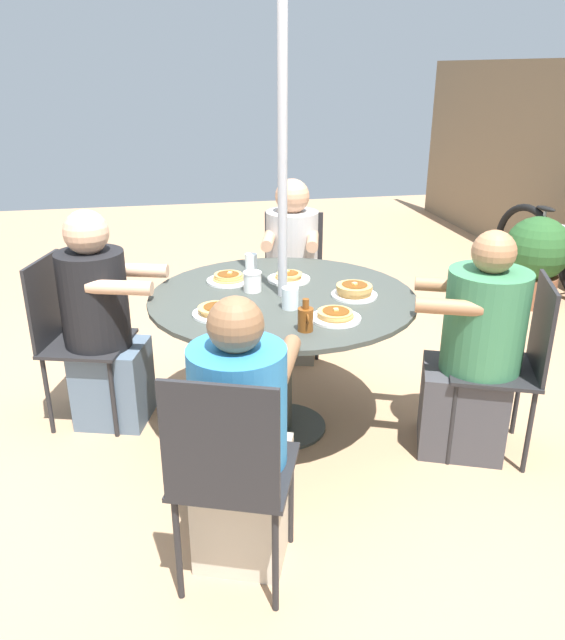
# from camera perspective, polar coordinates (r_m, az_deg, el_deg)

# --- Properties ---
(ground_plane) EXTENTS (12.00, 12.00, 0.00)m
(ground_plane) POSITION_cam_1_polar(r_m,az_deg,el_deg) (3.37, 0.00, -9.75)
(ground_plane) COLOR tan
(patio_table) EXTENTS (1.30, 1.30, 0.75)m
(patio_table) POSITION_cam_1_polar(r_m,az_deg,el_deg) (3.08, 0.00, 0.30)
(patio_table) COLOR #383D38
(patio_table) RESTS_ON ground
(umbrella_pole) EXTENTS (0.04, 0.04, 2.44)m
(umbrella_pole) POSITION_cam_1_polar(r_m,az_deg,el_deg) (2.92, 0.00, 11.05)
(umbrella_pole) COLOR #ADADB2
(umbrella_pole) RESTS_ON ground
(patio_chair_north) EXTENTS (0.53, 0.53, 0.89)m
(patio_chair_north) POSITION_cam_1_polar(r_m,az_deg,el_deg) (3.13, 20.27, -3.22)
(patio_chair_north) COLOR #232326
(patio_chair_north) RESTS_ON ground
(diner_north) EXTENTS (0.52, 0.57, 1.12)m
(diner_north) POSITION_cam_1_polar(r_m,az_deg,el_deg) (3.11, 17.11, -3.19)
(diner_north) COLOR #3D3D42
(diner_north) RESTS_ON ground
(patio_chair_east) EXTENTS (0.50, 0.50, 0.89)m
(patio_chair_east) POSITION_cam_1_polar(r_m,az_deg,el_deg) (4.16, 0.95, 4.37)
(patio_chair_east) COLOR #232326
(patio_chair_east) RESTS_ON ground
(diner_east) EXTENTS (0.53, 0.43, 1.15)m
(diner_east) POSITION_cam_1_polar(r_m,az_deg,el_deg) (4.00, 0.84, 3.93)
(diner_east) COLOR gray
(diner_east) RESTS_ON ground
(patio_chair_south) EXTENTS (0.51, 0.51, 0.89)m
(patio_chair_south) POSITION_cam_1_polar(r_m,az_deg,el_deg) (3.41, -18.77, -0.93)
(patio_chair_south) COLOR #232326
(patio_chair_south) RESTS_ON ground
(diner_south) EXTENTS (0.46, 0.56, 1.15)m
(diner_south) POSITION_cam_1_polar(r_m,az_deg,el_deg) (3.34, -16.14, -0.79)
(diner_south) COLOR slate
(diner_south) RESTS_ON ground
(patio_chair_west) EXTENTS (0.52, 0.52, 0.89)m
(patio_chair_west) POSITION_cam_1_polar(r_m,az_deg,el_deg) (2.19, -4.86, -13.39)
(patio_chair_west) COLOR #232326
(patio_chair_west) RESTS_ON ground
(diner_west) EXTENTS (0.57, 0.49, 1.08)m
(diner_west) POSITION_cam_1_polar(r_m,az_deg,el_deg) (2.34, -3.81, -11.40)
(diner_west) COLOR beige
(diner_west) RESTS_ON ground
(pancake_plate_a) EXTENTS (0.22, 0.22, 0.05)m
(pancake_plate_a) POSITION_cam_1_polar(r_m,az_deg,el_deg) (3.25, 0.56, 3.92)
(pancake_plate_a) COLOR white
(pancake_plate_a) RESTS_ON patio_table
(pancake_plate_b) EXTENTS (0.22, 0.22, 0.05)m
(pancake_plate_b) POSITION_cam_1_polar(r_m,az_deg,el_deg) (3.24, -4.97, 3.81)
(pancake_plate_b) COLOR white
(pancake_plate_b) RESTS_ON patio_table
(pancake_plate_c) EXTENTS (0.22, 0.22, 0.05)m
(pancake_plate_c) POSITION_cam_1_polar(r_m,az_deg,el_deg) (2.75, 4.89, 0.39)
(pancake_plate_c) COLOR white
(pancake_plate_c) RESTS_ON patio_table
(pancake_plate_d) EXTENTS (0.22, 0.22, 0.07)m
(pancake_plate_d) POSITION_cam_1_polar(r_m,az_deg,el_deg) (3.04, 6.58, 2.65)
(pancake_plate_d) COLOR white
(pancake_plate_d) RESTS_ON patio_table
(pancake_plate_e) EXTENTS (0.22, 0.22, 0.05)m
(pancake_plate_e) POSITION_cam_1_polar(r_m,az_deg,el_deg) (2.81, -5.97, 0.81)
(pancake_plate_e) COLOR white
(pancake_plate_e) RESTS_ON patio_table
(syrup_bottle) EXTENTS (0.09, 0.07, 0.14)m
(syrup_bottle) POSITION_cam_1_polar(r_m,az_deg,el_deg) (2.61, 2.12, 0.14)
(syrup_bottle) COLOR brown
(syrup_bottle) RESTS_ON patio_table
(coffee_cup) EXTENTS (0.09, 0.09, 0.10)m
(coffee_cup) POSITION_cam_1_polar(r_m,az_deg,el_deg) (3.09, -2.77, 3.54)
(coffee_cup) COLOR white
(coffee_cup) RESTS_ON patio_table
(drinking_glass_a) EXTENTS (0.07, 0.07, 0.11)m
(drinking_glass_a) POSITION_cam_1_polar(r_m,az_deg,el_deg) (3.35, -2.89, 5.14)
(drinking_glass_a) COLOR silver
(drinking_glass_a) RESTS_ON patio_table
(drinking_glass_b) EXTENTS (0.08, 0.08, 0.10)m
(drinking_glass_b) POSITION_cam_1_polar(r_m,az_deg,el_deg) (2.86, 0.70, 2.02)
(drinking_glass_b) COLOR silver
(drinking_glass_b) RESTS_ON patio_table
(bicycle) EXTENTS (1.41, 0.48, 0.70)m
(bicycle) POSITION_cam_1_polar(r_m,az_deg,el_deg) (5.68, 23.77, 5.66)
(bicycle) COLOR black
(bicycle) RESTS_ON ground
(potted_shrub) EXTENTS (0.51, 0.51, 0.71)m
(potted_shrub) POSITION_cam_1_polar(r_m,az_deg,el_deg) (5.34, 22.14, 5.29)
(potted_shrub) COLOR brown
(potted_shrub) RESTS_ON ground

